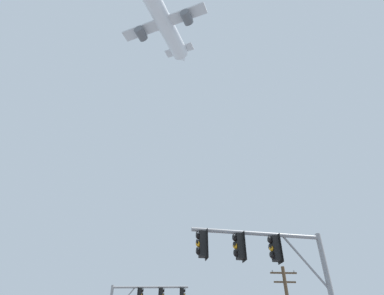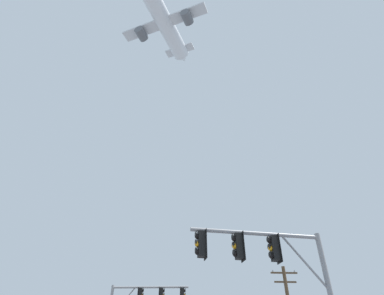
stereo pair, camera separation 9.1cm
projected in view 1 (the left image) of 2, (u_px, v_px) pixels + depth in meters
The scene contains 2 objects.
signal_pole_near at pixel (274, 267), 11.27m from camera, with size 5.11×0.93×5.88m.
airplane at pixel (162, 19), 54.78m from camera, with size 15.08×19.52×5.57m.
Camera 1 is at (-0.80, -5.28, 1.75)m, focal length 29.39 mm.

